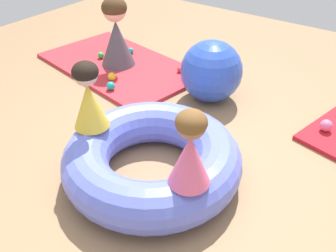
{
  "coord_description": "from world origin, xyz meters",
  "views": [
    {
      "loc": [
        1.23,
        -1.64,
        1.94
      ],
      "look_at": [
        -0.12,
        0.21,
        0.36
      ],
      "focal_mm": 39.87,
      "sensor_mm": 36.0,
      "label": 1
    }
  ],
  "objects": [
    {
      "name": "gym_mat_far_left",
      "position": [
        -1.63,
        1.29,
        0.02
      ],
      "size": [
        2.05,
        1.41,
        0.04
      ],
      "primitive_type": "cube",
      "rotation": [
        0.0,
        0.0,
        -0.17
      ],
      "color": "red",
      "rests_on": "ground"
    },
    {
      "name": "adult_seated",
      "position": [
        -1.63,
        1.29,
        0.42
      ],
      "size": [
        0.55,
        0.55,
        0.78
      ],
      "rotation": [
        0.0,
        0.0,
        4.12
      ],
      "color": "#4C4751",
      "rests_on": "gym_mat_far_left"
    },
    {
      "name": "ground_plane",
      "position": [
        0.0,
        0.0,
        0.0
      ],
      "size": [
        8.0,
        8.0,
        0.0
      ],
      "primitive_type": "plane",
      "color": "#93704C"
    },
    {
      "name": "play_ball_green",
      "position": [
        -1.92,
        1.28,
        0.08
      ],
      "size": [
        0.08,
        0.08,
        0.08
      ],
      "primitive_type": "sphere",
      "color": "green",
      "rests_on": "gym_mat_far_left"
    },
    {
      "name": "exercise_ball_large",
      "position": [
        -0.38,
        1.29,
        0.31
      ],
      "size": [
        0.61,
        0.61,
        0.61
      ],
      "primitive_type": "sphere",
      "color": "blue",
      "rests_on": "ground"
    },
    {
      "name": "play_ball_yellow",
      "position": [
        -1.41,
        0.94,
        0.08
      ],
      "size": [
        0.09,
        0.09,
        0.09
      ],
      "primitive_type": "sphere",
      "color": "yellow",
      "rests_on": "gym_mat_far_left"
    },
    {
      "name": "play_ball_teal",
      "position": [
        -1.72,
        1.61,
        0.08
      ],
      "size": [
        0.07,
        0.07,
        0.07
      ],
      "primitive_type": "sphere",
      "color": "teal",
      "rests_on": "gym_mat_far_left"
    },
    {
      "name": "play_ball_red",
      "position": [
        -0.92,
        1.53,
        0.07
      ],
      "size": [
        0.07,
        0.07,
        0.07
      ],
      "primitive_type": "sphere",
      "color": "red",
      "rests_on": "gym_mat_far_left"
    },
    {
      "name": "child_in_pink",
      "position": [
        0.32,
        -0.19,
        0.59
      ],
      "size": [
        0.31,
        0.31,
        0.51
      ],
      "rotation": [
        0.0,
        0.0,
        1.77
      ],
      "color": "#E5608E",
      "rests_on": "inflatable_cushion"
    },
    {
      "name": "inflatable_cushion",
      "position": [
        -0.12,
        0.01,
        0.17
      ],
      "size": [
        1.33,
        1.33,
        0.34
      ],
      "primitive_type": "torus",
      "color": "#6070E5",
      "rests_on": "ground"
    },
    {
      "name": "play_ball_teal_second",
      "position": [
        -1.27,
        0.77,
        0.09
      ],
      "size": [
        0.09,
        0.09,
        0.09
      ],
      "primitive_type": "sphere",
      "color": "teal",
      "rests_on": "gym_mat_far_left"
    },
    {
      "name": "child_in_yellow",
      "position": [
        -0.6,
        -0.1,
        0.6
      ],
      "size": [
        0.36,
        0.36,
        0.52
      ],
      "rotation": [
        0.0,
        0.0,
        1.05
      ],
      "color": "yellow",
      "rests_on": "inflatable_cushion"
    },
    {
      "name": "play_ball_pink",
      "position": [
        0.77,
        1.34,
        0.09
      ],
      "size": [
        0.11,
        0.11,
        0.11
      ],
      "primitive_type": "sphere",
      "color": "pink",
      "rests_on": "gym_mat_far_right"
    }
  ]
}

